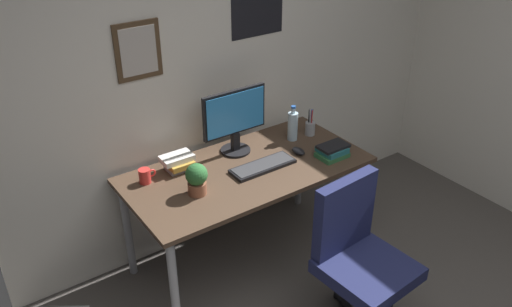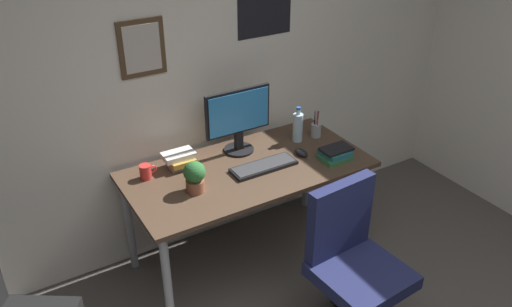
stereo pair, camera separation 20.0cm
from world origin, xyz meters
TOP-DOWN VIEW (x-y plane):
  - wall_back at (-0.00, 2.15)m, footprint 4.40×0.10m
  - desk at (0.09, 1.69)m, footprint 1.54×0.77m
  - office_chair at (0.27, 0.85)m, footprint 0.56×0.57m
  - monitor at (0.15, 1.91)m, footprint 0.46×0.20m
  - keyboard at (0.17, 1.63)m, footprint 0.43×0.15m
  - computer_mouse at (0.47, 1.64)m, footprint 0.06×0.11m
  - water_bottle at (0.57, 1.83)m, footprint 0.07×0.07m
  - coffee_mug_near at (-0.50, 1.90)m, footprint 0.11×0.07m
  - potted_plant at (-0.31, 1.61)m, footprint 0.13×0.13m
  - pen_cup at (0.71, 1.81)m, footprint 0.07×0.07m
  - book_stack_left at (0.63, 1.49)m, footprint 0.21×0.16m
  - book_stack_right at (-0.27, 1.92)m, footprint 0.20×0.15m

SIDE VIEW (x-z plane):
  - office_chair at x=0.27m, z-range 0.05..1.00m
  - desk at x=0.09m, z-range 0.29..1.02m
  - keyboard at x=0.17m, z-range 0.73..0.76m
  - computer_mouse at x=0.47m, z-range 0.73..0.77m
  - book_stack_left at x=0.63m, z-range 0.73..0.81m
  - coffee_mug_near at x=-0.50m, z-range 0.73..0.82m
  - book_stack_right at x=-0.27m, z-range 0.74..0.83m
  - pen_cup at x=0.71m, z-range 0.69..0.89m
  - potted_plant at x=-0.31m, z-range 0.74..0.93m
  - water_bottle at x=0.57m, z-range 0.71..0.96m
  - monitor at x=0.15m, z-range 0.75..1.19m
  - wall_back at x=0.00m, z-range 0.00..2.60m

